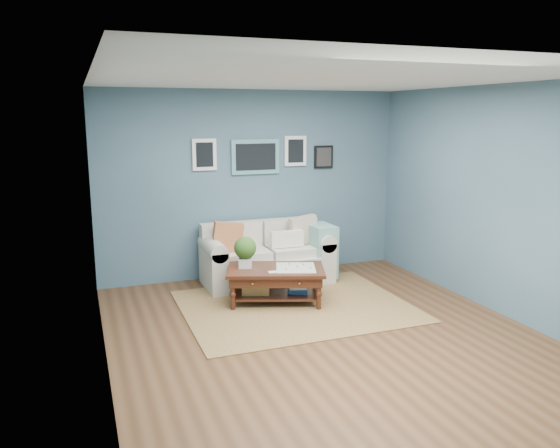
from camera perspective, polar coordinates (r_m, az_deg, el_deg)
name	(u,v)px	position (r m, az deg, el deg)	size (l,w,h in m)	color
room_shell	(324,211)	(5.73, 4.65, 1.40)	(5.00, 5.02, 2.70)	brown
area_rug	(295,306)	(6.87, 1.62, -8.56)	(2.74, 2.20, 0.01)	brown
loveseat	(272,255)	(7.76, -0.88, -3.29)	(1.84, 0.83, 0.94)	beige
coffee_table	(271,274)	(6.90, -0.99, -5.24)	(1.38, 1.07, 0.85)	#35170B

